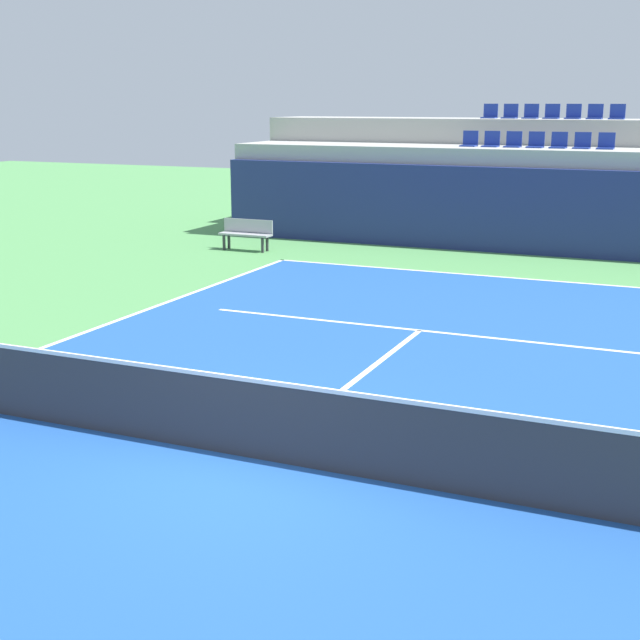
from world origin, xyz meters
name	(u,v)px	position (x,y,z in m)	size (l,w,h in m)	color
ground_plane	(255,459)	(0.00, 0.00, 0.00)	(80.00, 80.00, 0.00)	#4C8C4C
court_surface	(255,459)	(0.00, 0.00, 0.01)	(11.00, 24.00, 0.01)	#1E4C99
baseline_far	(490,276)	(0.00, 11.95, 0.01)	(11.00, 0.10, 0.00)	white
service_line_far	(420,330)	(0.00, 6.40, 0.01)	(8.26, 0.10, 0.00)	white
centre_service_line	(355,380)	(0.00, 3.20, 0.01)	(0.10, 6.40, 0.00)	white
back_wall	(522,211)	(0.00, 15.52, 1.15)	(17.67, 0.30, 2.30)	navy
stands_tier_lower	(532,198)	(0.00, 16.87, 1.38)	(17.67, 2.40, 2.76)	#9E9E99
stands_tier_upper	(547,178)	(0.00, 19.27, 1.75)	(17.67, 2.40, 3.51)	#9E9E99
seating_row_lower	(536,143)	(0.00, 16.97, 2.89)	(4.20, 0.44, 0.44)	navy
seating_row_upper	(552,115)	(0.00, 19.37, 3.63)	(4.20, 0.44, 0.44)	navy
tennis_net	(254,418)	(0.00, 0.00, 0.51)	(11.08, 0.08, 1.07)	black
player_bench	(246,232)	(-7.07, 13.04, 0.51)	(1.50, 0.40, 0.85)	#99999E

